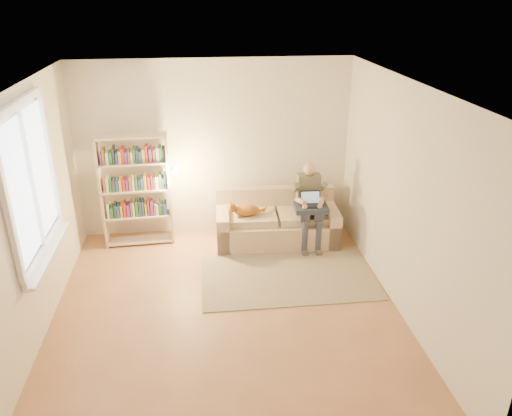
{
  "coord_description": "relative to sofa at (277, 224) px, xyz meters",
  "views": [
    {
      "loc": [
        -0.25,
        -4.84,
        3.46
      ],
      "look_at": [
        0.46,
        1.0,
        0.87
      ],
      "focal_mm": 35.0,
      "sensor_mm": 36.0,
      "label": 1
    }
  ],
  "objects": [
    {
      "name": "ceiling",
      "position": [
        -0.86,
        -1.74,
        2.33
      ],
      "size": [
        4.0,
        4.5,
        0.02
      ],
      "primitive_type": "cube",
      "color": "white",
      "rests_on": "wall_back"
    },
    {
      "name": "wall_right",
      "position": [
        1.14,
        -1.74,
        1.03
      ],
      "size": [
        0.02,
        4.5,
        2.6
      ],
      "primitive_type": "cube",
      "color": "silver",
      "rests_on": "floor"
    },
    {
      "name": "rug",
      "position": [
        -0.01,
        -1.07,
        -0.27
      ],
      "size": [
        2.26,
        1.34,
        0.01
      ],
      "primitive_type": "cube",
      "rotation": [
        0.0,
        0.0,
        -0.0
      ],
      "color": "gray",
      "rests_on": "floor"
    },
    {
      "name": "sofa",
      "position": [
        0.0,
        0.0,
        0.0
      ],
      "size": [
        1.8,
        0.87,
        0.75
      ],
      "rotation": [
        0.0,
        0.0,
        -0.05
      ],
      "color": "#C6A98C",
      "rests_on": "floor"
    },
    {
      "name": "wall_back",
      "position": [
        -0.86,
        0.51,
        1.03
      ],
      "size": [
        4.0,
        0.02,
        2.6
      ],
      "primitive_type": "cube",
      "color": "silver",
      "rests_on": "floor"
    },
    {
      "name": "wall_left",
      "position": [
        -2.86,
        -1.74,
        1.03
      ],
      "size": [
        0.02,
        4.5,
        2.6
      ],
      "primitive_type": "cube",
      "color": "silver",
      "rests_on": "floor"
    },
    {
      "name": "laptop",
      "position": [
        0.36,
        -0.25,
        0.44
      ],
      "size": [
        0.29,
        0.23,
        0.25
      ],
      "rotation": [
        0.0,
        0.0,
        -0.05
      ],
      "color": "black",
      "rests_on": "blanket"
    },
    {
      "name": "floor",
      "position": [
        -0.86,
        -1.74,
        -0.27
      ],
      "size": [
        4.5,
        4.5,
        0.0
      ],
      "primitive_type": "plane",
      "color": "#9A6646",
      "rests_on": "ground"
    },
    {
      "name": "window",
      "position": [
        -2.8,
        -1.54,
        1.1
      ],
      "size": [
        0.12,
        1.52,
        1.69
      ],
      "color": "white",
      "rests_on": "wall_left"
    },
    {
      "name": "blanket",
      "position": [
        0.36,
        -0.26,
        0.36
      ],
      "size": [
        0.48,
        0.4,
        0.07
      ],
      "primitive_type": "cube",
      "rotation": [
        0.0,
        0.0,
        -0.05
      ],
      "color": "#242E40",
      "rests_on": "person"
    },
    {
      "name": "person",
      "position": [
        0.44,
        -0.16,
        0.42
      ],
      "size": [
        0.35,
        0.54,
        1.22
      ],
      "rotation": [
        0.0,
        0.0,
        -0.05
      ],
      "color": "#686B56",
      "rests_on": "sofa"
    },
    {
      "name": "cat",
      "position": [
        -0.43,
        -0.09,
        0.29
      ],
      "size": [
        0.56,
        0.21,
        0.2
      ],
      "rotation": [
        0.0,
        0.0,
        -0.05
      ],
      "color": "orange",
      "rests_on": "sofa"
    },
    {
      "name": "wall_front",
      "position": [
        -0.86,
        -3.99,
        1.03
      ],
      "size": [
        4.0,
        0.02,
        2.6
      ],
      "primitive_type": "cube",
      "color": "silver",
      "rests_on": "floor"
    },
    {
      "name": "bookshelf",
      "position": [
        -2.01,
        0.16,
        0.64
      ],
      "size": [
        1.1,
        0.3,
        1.65
      ],
      "rotation": [
        0.0,
        0.0,
        0.04
      ],
      "color": "beige",
      "rests_on": "floor"
    }
  ]
}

